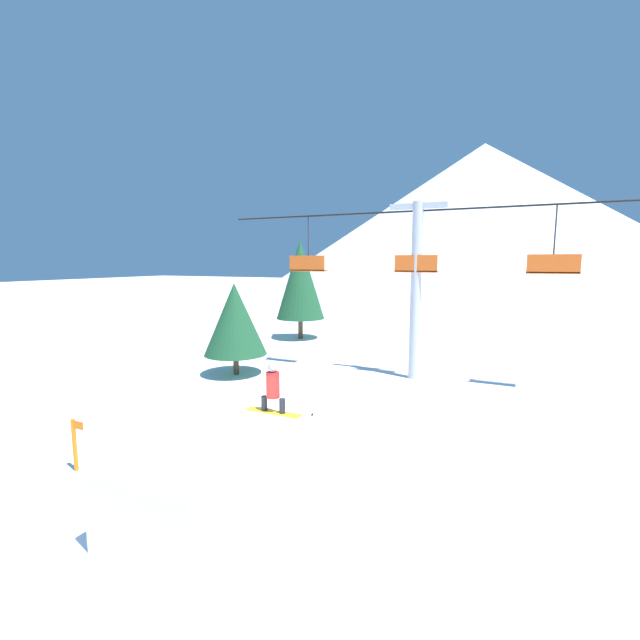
{
  "coord_description": "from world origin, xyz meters",
  "views": [
    {
      "loc": [
        5.57,
        -7.02,
        5.12
      ],
      "look_at": [
        0.16,
        4.85,
        3.32
      ],
      "focal_mm": 24.0,
      "sensor_mm": 36.0,
      "label": 1
    }
  ],
  "objects_px": {
    "snowboarder": "(273,388)",
    "pine_tree_near": "(235,319)",
    "trail_marker": "(75,443)",
    "snow_ramp": "(218,473)"
  },
  "relations": [
    {
      "from": "snow_ramp",
      "to": "snowboarder",
      "type": "relative_size",
      "value": 3.01
    },
    {
      "from": "snowboarder",
      "to": "pine_tree_near",
      "type": "distance_m",
      "value": 9.58
    },
    {
      "from": "pine_tree_near",
      "to": "trail_marker",
      "type": "bearing_deg",
      "value": -78.97
    },
    {
      "from": "snow_ramp",
      "to": "pine_tree_near",
      "type": "height_order",
      "value": "pine_tree_near"
    },
    {
      "from": "snowboarder",
      "to": "trail_marker",
      "type": "bearing_deg",
      "value": -156.85
    },
    {
      "from": "snowboarder",
      "to": "pine_tree_near",
      "type": "relative_size",
      "value": 0.34
    },
    {
      "from": "snow_ramp",
      "to": "pine_tree_near",
      "type": "distance_m",
      "value": 10.91
    },
    {
      "from": "snowboarder",
      "to": "trail_marker",
      "type": "xyz_separation_m",
      "value": [
        -4.48,
        -1.92,
        -1.42
      ]
    },
    {
      "from": "snowboarder",
      "to": "trail_marker",
      "type": "distance_m",
      "value": 5.08
    },
    {
      "from": "snow_ramp",
      "to": "pine_tree_near",
      "type": "bearing_deg",
      "value": 123.54
    }
  ]
}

